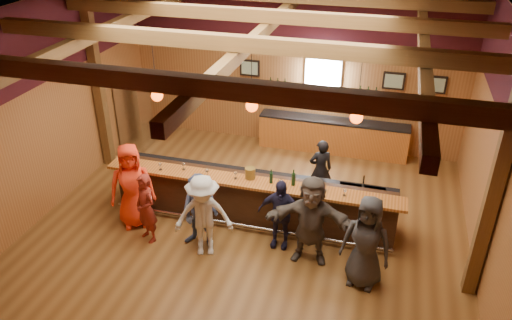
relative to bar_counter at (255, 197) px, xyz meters
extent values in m
plane|color=brown|center=(-0.02, -0.15, -0.52)|extent=(9.00, 9.00, 0.00)
cube|color=brown|center=(-0.02, 3.85, 1.73)|extent=(9.00, 0.04, 4.50)
cube|color=brown|center=(-0.02, -4.15, 1.73)|extent=(9.00, 0.04, 4.50)
cube|color=brown|center=(-4.52, -0.15, 1.73)|extent=(0.04, 8.00, 4.50)
cube|color=brown|center=(4.48, -0.15, 1.73)|extent=(0.04, 8.00, 4.50)
cube|color=brown|center=(-0.02, -0.15, 3.98)|extent=(9.00, 8.00, 0.04)
cube|color=#380F15|center=(-0.02, 3.83, 3.13)|extent=(9.00, 0.01, 1.70)
cube|color=#380F15|center=(-4.50, -0.15, 3.13)|extent=(0.01, 8.00, 1.70)
cube|color=#503416|center=(-4.37, 1.35, 1.73)|extent=(0.22, 0.22, 4.50)
cube|color=#503416|center=(4.33, -1.15, 1.73)|extent=(0.22, 0.22, 4.50)
cube|color=#503416|center=(-0.02, -3.15, 3.68)|extent=(8.80, 0.20, 0.25)
cube|color=#503416|center=(-0.02, -1.15, 3.68)|extent=(8.80, 0.20, 0.25)
cube|color=#503416|center=(-0.02, 0.85, 3.68)|extent=(8.80, 0.20, 0.25)
cube|color=#503416|center=(-3.02, -0.15, 3.43)|extent=(0.18, 7.80, 0.22)
cube|color=#503416|center=(-0.02, -0.15, 3.43)|extent=(0.18, 7.80, 0.22)
cube|color=#503416|center=(2.98, -0.15, 3.43)|extent=(0.18, 7.80, 0.22)
cube|color=black|center=(-0.02, -0.15, 0.00)|extent=(6.00, 0.60, 1.05)
cube|color=#994F1B|center=(-0.02, -0.33, 0.56)|extent=(6.30, 0.50, 0.06)
cube|color=black|center=(-0.02, 0.23, 0.40)|extent=(6.00, 0.48, 0.05)
cube|color=black|center=(-0.02, 0.23, -0.07)|extent=(6.00, 0.48, 0.90)
cube|color=silver|center=(1.98, 0.23, 0.36)|extent=(0.45, 0.40, 0.14)
cube|color=silver|center=(2.48, 0.23, 0.36)|extent=(0.45, 0.40, 0.14)
cylinder|color=silver|center=(-0.02, -0.57, -0.37)|extent=(6.00, 0.06, 0.06)
cube|color=#994F1B|center=(1.18, 3.57, -0.07)|extent=(4.00, 0.50, 0.90)
cube|color=black|center=(1.18, 3.57, 0.40)|extent=(4.00, 0.52, 0.05)
cube|color=silver|center=(0.78, 3.80, 1.53)|extent=(0.95, 0.08, 0.95)
cube|color=white|center=(0.78, 3.75, 1.53)|extent=(0.78, 0.01, 0.78)
cube|color=black|center=(-1.22, 3.79, 1.58)|extent=(0.55, 0.04, 0.45)
cube|color=silver|center=(-1.22, 3.77, 1.58)|extent=(0.45, 0.01, 0.35)
cube|color=black|center=(2.58, 3.79, 1.58)|extent=(0.55, 0.04, 0.45)
cube|color=silver|center=(2.58, 3.77, 1.58)|extent=(0.45, 0.01, 0.35)
cube|color=black|center=(3.58, 3.79, 1.58)|extent=(0.55, 0.04, 0.45)
cube|color=silver|center=(3.58, 3.77, 1.58)|extent=(0.45, 0.01, 0.35)
cube|color=#994F1B|center=(-0.42, 3.73, 1.03)|extent=(0.60, 0.18, 0.04)
cylinder|color=black|center=(-0.62, 3.73, 1.18)|extent=(0.07, 0.07, 0.26)
cylinder|color=black|center=(-0.42, 3.73, 1.18)|extent=(0.07, 0.07, 0.26)
cylinder|color=black|center=(-0.22, 3.73, 1.18)|extent=(0.07, 0.07, 0.26)
cube|color=#994F1B|center=(1.98, 3.73, 1.03)|extent=(0.60, 0.18, 0.04)
cylinder|color=black|center=(1.78, 3.73, 1.18)|extent=(0.07, 0.07, 0.26)
cylinder|color=black|center=(1.98, 3.73, 1.18)|extent=(0.07, 0.07, 0.26)
cylinder|color=black|center=(2.18, 3.73, 1.18)|extent=(0.07, 0.07, 0.26)
cylinder|color=black|center=(-2.02, -0.15, 2.80)|extent=(0.01, 0.01, 1.25)
sphere|color=#FF4B0C|center=(-2.02, -0.15, 2.18)|extent=(0.24, 0.24, 0.24)
cylinder|color=black|center=(-0.02, -0.15, 2.80)|extent=(0.01, 0.01, 1.25)
sphere|color=#FF4B0C|center=(-0.02, -0.15, 2.18)|extent=(0.24, 0.24, 0.24)
cylinder|color=black|center=(1.98, -0.15, 2.80)|extent=(0.01, 0.01, 1.25)
sphere|color=#FF4B0C|center=(1.98, -0.15, 2.18)|extent=(0.24, 0.24, 0.24)
cube|color=silver|center=(-4.12, 2.45, 0.38)|extent=(0.70, 0.70, 1.80)
imported|color=red|center=(-2.40, -0.92, 0.43)|extent=(1.10, 0.97, 1.89)
imported|color=maroon|center=(-1.89, -1.34, 0.23)|extent=(0.66, 0.59, 1.51)
imported|color=#4B6196|center=(-0.75, -1.26, 0.30)|extent=(0.85, 0.70, 1.64)
imported|color=beige|center=(-0.61, -1.44, 0.35)|extent=(1.27, 0.95, 1.74)
imported|color=#1C1C38|center=(0.74, -0.81, 0.24)|extent=(0.89, 0.38, 1.52)
imported|color=#4F463F|center=(1.40, -1.07, 0.40)|extent=(1.72, 0.62, 1.83)
imported|color=#2B2B2E|center=(2.46, -1.46, 0.39)|extent=(0.99, 0.74, 1.83)
imported|color=black|center=(1.22, 1.19, 0.22)|extent=(0.63, 0.53, 1.47)
cylinder|color=olive|center=(-0.04, -0.20, 0.71)|extent=(0.21, 0.21, 0.23)
cylinder|color=black|center=(0.42, -0.28, 0.70)|extent=(0.07, 0.07, 0.23)
cylinder|color=black|center=(0.42, -0.28, 0.86)|extent=(0.02, 0.02, 0.08)
cylinder|color=black|center=(0.88, -0.24, 0.72)|extent=(0.08, 0.08, 0.27)
cylinder|color=black|center=(0.88, -0.24, 0.90)|extent=(0.03, 0.03, 0.09)
cylinder|color=silver|center=(-2.75, -0.30, 0.59)|extent=(0.06, 0.06, 0.01)
cylinder|color=silver|center=(-2.75, -0.30, 0.64)|extent=(0.01, 0.01, 0.09)
sphere|color=silver|center=(-2.75, -0.30, 0.71)|extent=(0.07, 0.07, 0.07)
cylinder|color=silver|center=(-1.98, -0.40, 0.59)|extent=(0.07, 0.07, 0.01)
cylinder|color=silver|center=(-1.98, -0.40, 0.65)|extent=(0.01, 0.01, 0.10)
sphere|color=silver|center=(-1.98, -0.40, 0.73)|extent=(0.08, 0.08, 0.08)
cylinder|color=silver|center=(-1.51, -0.26, 0.59)|extent=(0.07, 0.07, 0.01)
cylinder|color=silver|center=(-1.51, -0.26, 0.65)|extent=(0.01, 0.01, 0.10)
sphere|color=silver|center=(-1.51, -0.26, 0.73)|extent=(0.08, 0.08, 0.08)
cylinder|color=silver|center=(-0.92, -0.41, 0.59)|extent=(0.08, 0.08, 0.01)
cylinder|color=silver|center=(-0.92, -0.41, 0.65)|extent=(0.01, 0.01, 0.11)
sphere|color=silver|center=(-0.92, -0.41, 0.74)|extent=(0.09, 0.09, 0.09)
cylinder|color=silver|center=(-0.32, -0.31, 0.59)|extent=(0.07, 0.07, 0.01)
cylinder|color=silver|center=(-0.32, -0.31, 0.64)|extent=(0.01, 0.01, 0.10)
sphere|color=silver|center=(-0.32, -0.31, 0.72)|extent=(0.08, 0.08, 0.08)
cylinder|color=silver|center=(0.65, -0.41, 0.59)|extent=(0.08, 0.08, 0.01)
cylinder|color=silver|center=(0.65, -0.41, 0.65)|extent=(0.01, 0.01, 0.11)
sphere|color=silver|center=(0.65, -0.41, 0.74)|extent=(0.09, 0.09, 0.09)
cylinder|color=silver|center=(1.50, -0.35, 0.59)|extent=(0.07, 0.07, 0.01)
cylinder|color=silver|center=(1.50, -0.35, 0.64)|extent=(0.01, 0.01, 0.10)
sphere|color=silver|center=(1.50, -0.35, 0.72)|extent=(0.08, 0.08, 0.08)
cylinder|color=silver|center=(1.92, -0.35, 0.59)|extent=(0.06, 0.06, 0.01)
cylinder|color=silver|center=(1.92, -0.35, 0.64)|extent=(0.01, 0.01, 0.09)
sphere|color=silver|center=(1.92, -0.35, 0.71)|extent=(0.07, 0.07, 0.07)
camera|label=1|loc=(2.48, -8.72, 5.89)|focal=35.00mm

